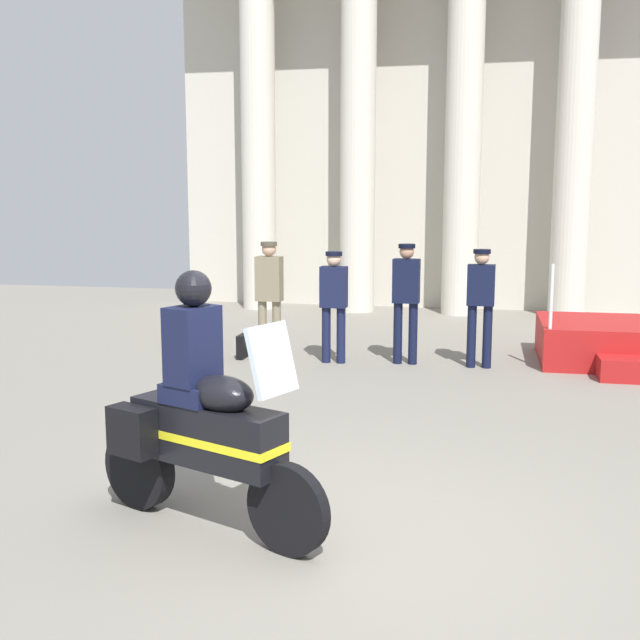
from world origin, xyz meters
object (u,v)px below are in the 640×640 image
at_px(officer_in_row_0, 269,291).
at_px(officer_in_row_1, 334,298).
at_px(motorcycle_with_rider, 200,422).
at_px(officer_in_row_3, 481,298).
at_px(officer_in_row_2, 406,294).
at_px(briefcase_on_ground, 242,346).

xyz_separation_m(officer_in_row_0, officer_in_row_1, (0.98, -0.04, -0.08)).
xyz_separation_m(officer_in_row_0, motorcycle_with_rider, (1.13, -5.93, -0.24)).
relative_size(officer_in_row_1, motorcycle_with_rider, 0.83).
bearing_deg(officer_in_row_3, officer_in_row_2, -0.41).
xyz_separation_m(officer_in_row_2, briefcase_on_ground, (-2.44, -0.11, -0.85)).
bearing_deg(briefcase_on_ground, officer_in_row_1, -1.23).
bearing_deg(officer_in_row_2, officer_in_row_0, 4.67).
height_order(officer_in_row_0, officer_in_row_2, officer_in_row_0).
bearing_deg(briefcase_on_ground, officer_in_row_3, 1.15).
bearing_deg(officer_in_row_0, motorcycle_with_rider, 102.65).
distance_m(officer_in_row_2, motorcycle_with_rider, 6.10).
height_order(officer_in_row_2, motorcycle_with_rider, motorcycle_with_rider).
xyz_separation_m(officer_in_row_2, officer_in_row_3, (1.06, -0.04, -0.03)).
height_order(officer_in_row_0, officer_in_row_3, officer_in_row_0).
distance_m(officer_in_row_1, officer_in_row_2, 1.05).
bearing_deg(motorcycle_with_rider, officer_in_row_0, 123.49).
distance_m(motorcycle_with_rider, briefcase_on_ground, 6.14).
height_order(officer_in_row_3, briefcase_on_ground, officer_in_row_3).
xyz_separation_m(motorcycle_with_rider, briefcase_on_ground, (-1.55, 5.91, -0.61)).
xyz_separation_m(officer_in_row_1, briefcase_on_ground, (-1.41, 0.03, -0.78)).
relative_size(officer_in_row_1, briefcase_on_ground, 4.53).
relative_size(officer_in_row_0, officer_in_row_3, 1.04).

